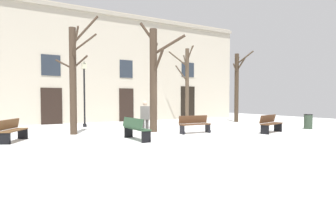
% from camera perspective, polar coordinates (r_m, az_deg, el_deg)
% --- Properties ---
extents(ground_plane, '(33.01, 33.01, 0.00)m').
position_cam_1_polar(ground_plane, '(14.53, 3.16, -3.94)').
color(ground_plane, white).
extents(building_facade, '(20.63, 0.60, 8.07)m').
position_cam_1_polar(building_facade, '(21.89, -8.74, 8.91)').
color(building_facade, '#BCB29E').
rests_on(building_facade, ground).
extents(tree_right_of_center, '(1.86, 2.23, 5.51)m').
position_cam_1_polar(tree_right_of_center, '(14.43, -2.84, 7.34)').
color(tree_right_of_center, '#423326').
rests_on(tree_right_of_center, ground).
extents(tree_center, '(1.85, 2.19, 5.61)m').
position_cam_1_polar(tree_center, '(13.99, -18.42, 6.62)').
color(tree_center, '#423326').
rests_on(tree_center, ground).
extents(tree_left_of_center, '(2.11, 1.22, 5.26)m').
position_cam_1_polar(tree_left_of_center, '(21.43, 13.70, 5.23)').
color(tree_left_of_center, '#382B1E').
rests_on(tree_left_of_center, ground).
extents(tree_foreground, '(2.20, 1.82, 5.78)m').
position_cam_1_polar(tree_foreground, '(21.13, 3.78, 6.05)').
color(tree_foreground, '#4C3D2D').
rests_on(tree_foreground, ground).
extents(streetlamp, '(0.30, 0.30, 3.89)m').
position_cam_1_polar(streetlamp, '(17.63, -16.48, 4.82)').
color(streetlamp, black).
rests_on(streetlamp, ground).
extents(litter_bin, '(0.47, 0.47, 0.82)m').
position_cam_1_polar(litter_bin, '(17.61, 26.34, -1.72)').
color(litter_bin, '#2D3D2D').
rests_on(litter_bin, ground).
extents(bench_by_litter_bin, '(0.47, 1.89, 0.90)m').
position_cam_1_polar(bench_by_litter_bin, '(11.48, -6.56, -3.25)').
color(bench_by_litter_bin, '#2D4C33').
rests_on(bench_by_litter_bin, ground).
extents(bench_back_to_back_left, '(1.72, 0.93, 0.88)m').
position_cam_1_polar(bench_back_to_back_left, '(14.81, 19.92, -2.19)').
color(bench_back_to_back_left, '#51331E').
rests_on(bench_back_to_back_left, ground).
extents(bench_back_to_back_right, '(1.65, 0.49, 0.86)m').
position_cam_1_polar(bench_back_to_back_right, '(13.79, 5.37, -2.43)').
color(bench_back_to_back_right, '#51331E').
rests_on(bench_back_to_back_right, ground).
extents(bench_near_center_tree, '(1.12, 1.62, 0.87)m').
position_cam_1_polar(bench_near_center_tree, '(12.53, -28.74, -3.20)').
color(bench_near_center_tree, brown).
rests_on(bench_near_center_tree, ground).
extents(person_near_bench, '(0.44, 0.40, 1.58)m').
position_cam_1_polar(person_near_bench, '(12.52, -4.64, -1.00)').
color(person_near_bench, '#403D3A').
rests_on(person_near_bench, ground).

